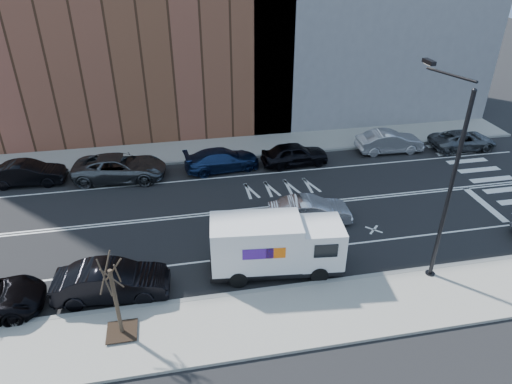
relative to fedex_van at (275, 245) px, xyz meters
name	(u,v)px	position (x,y,z in m)	size (l,w,h in m)	color
ground	(254,209)	(0.09, 5.60, -1.49)	(120.00, 120.00, 0.00)	black
sidewalk_near	(294,317)	(0.09, -3.20, -1.42)	(44.00, 3.60, 0.15)	gray
sidewalk_far	(233,147)	(0.09, 14.40, -1.42)	(44.00, 3.60, 0.15)	gray
curb_near	(283,288)	(0.09, -1.40, -1.41)	(44.00, 0.25, 0.17)	gray
curb_far	(236,157)	(0.09, 12.60, -1.41)	(44.00, 0.25, 0.17)	gray
crosswalk	(499,184)	(16.09, 5.60, -1.49)	(3.00, 14.00, 0.01)	white
road_markings	(254,209)	(0.09, 5.60, -1.49)	(40.00, 8.60, 0.01)	white
streetlight	(446,176)	(7.09, -1.31, 3.59)	(0.44, 4.02, 9.34)	black
street_tree	(117,309)	(-6.92, -2.80, -0.04)	(1.20, 1.20, 3.75)	black
fedex_van	(275,245)	(0.00, 0.00, 0.00)	(6.40, 2.75, 2.84)	black
far_parked_b	(28,173)	(-13.51, 11.43, -0.74)	(1.59, 4.55, 1.50)	black
far_parked_c	(120,167)	(-7.78, 11.02, -0.67)	(2.71, 5.88, 1.63)	#4B4E52
far_parked_d	(222,160)	(-1.10, 11.11, -0.76)	(2.06, 5.06, 1.47)	navy
far_parked_e	(295,154)	(3.93, 10.91, -0.71)	(1.85, 4.60, 1.57)	black
far_parked_f	(389,142)	(11.29, 11.66, -0.70)	(1.67, 4.80, 1.58)	#B3B4B9
far_parked_g	(463,140)	(16.89, 11.13, -0.82)	(2.24, 4.86, 1.35)	#4F5357
driving_sedan	(310,211)	(2.82, 3.66, -0.75)	(1.57, 4.52, 1.49)	silver
near_parked_rear_a	(112,282)	(-7.41, -0.36, -0.68)	(1.73, 4.96, 1.63)	black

